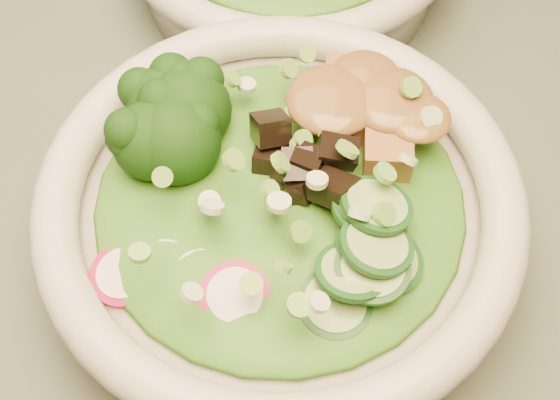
# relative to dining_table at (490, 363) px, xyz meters

# --- Properties ---
(dining_table) EXTENTS (1.20, 0.80, 0.75)m
(dining_table) POSITION_rel_dining_table_xyz_m (0.00, 0.00, 0.00)
(dining_table) COLOR black
(dining_table) RESTS_ON ground
(salad_bowl) EXTENTS (0.29, 0.29, 0.08)m
(salad_bowl) POSITION_rel_dining_table_xyz_m (-0.16, 0.00, 0.16)
(salad_bowl) COLOR beige
(salad_bowl) RESTS_ON dining_table
(lettuce_bed) EXTENTS (0.22, 0.22, 0.03)m
(lettuce_bed) POSITION_rel_dining_table_xyz_m (-0.16, 0.00, 0.18)
(lettuce_bed) COLOR #2E6515
(lettuce_bed) RESTS_ON salad_bowl
(broccoli_florets) EXTENTS (0.09, 0.08, 0.05)m
(broccoli_florets) POSITION_rel_dining_table_xyz_m (-0.22, 0.04, 0.19)
(broccoli_florets) COLOR black
(broccoli_florets) RESTS_ON salad_bowl
(radish_slices) EXTENTS (0.12, 0.05, 0.02)m
(radish_slices) POSITION_rel_dining_table_xyz_m (-0.19, -0.06, 0.18)
(radish_slices) COLOR #A20C3B
(radish_slices) RESTS_ON salad_bowl
(cucumber_slices) EXTENTS (0.08, 0.08, 0.04)m
(cucumber_slices) POSITION_rel_dining_table_xyz_m (-0.10, -0.03, 0.19)
(cucumber_slices) COLOR #8DC26C
(cucumber_slices) RESTS_ON salad_bowl
(mushroom_heap) EXTENTS (0.08, 0.08, 0.04)m
(mushroom_heap) POSITION_rel_dining_table_xyz_m (-0.15, 0.01, 0.19)
(mushroom_heap) COLOR black
(mushroom_heap) RESTS_ON salad_bowl
(tofu_cubes) EXTENTS (0.10, 0.07, 0.04)m
(tofu_cubes) POSITION_rel_dining_table_xyz_m (-0.12, 0.06, 0.19)
(tofu_cubes) COLOR #905E30
(tofu_cubes) RESTS_ON salad_bowl
(peanut_sauce) EXTENTS (0.07, 0.06, 0.02)m
(peanut_sauce) POSITION_rel_dining_table_xyz_m (-0.12, 0.06, 0.20)
(peanut_sauce) COLOR brown
(peanut_sauce) RESTS_ON tofu_cubes
(scallion_garnish) EXTENTS (0.20, 0.20, 0.03)m
(scallion_garnish) POSITION_rel_dining_table_xyz_m (-0.16, 0.00, 0.20)
(scallion_garnish) COLOR #74B640
(scallion_garnish) RESTS_ON salad_bowl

